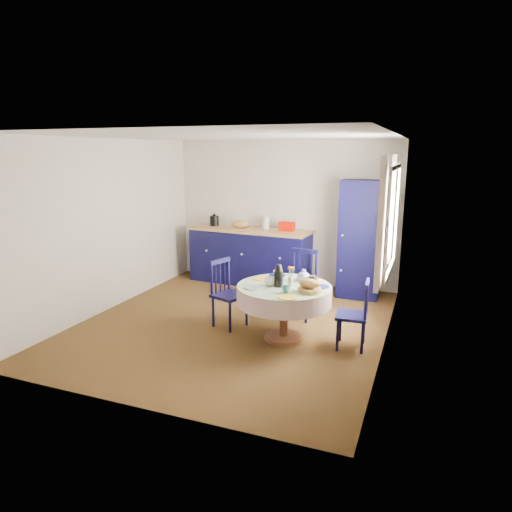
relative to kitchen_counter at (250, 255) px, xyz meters
The scene contains 17 objects.
floor 2.10m from the kitchen_counter, 74.44° to the right, with size 4.50×4.50×0.00m, color black.
ceiling 2.85m from the kitchen_counter, 74.44° to the right, with size 4.50×4.50×0.00m, color white.
wall_back 0.97m from the kitchen_counter, 27.97° to the left, with size 4.00×0.02×2.50m, color silver.
wall_left 2.55m from the kitchen_counter, 126.57° to the right, with size 0.02×4.50×2.50m, color silver.
wall_right 3.30m from the kitchen_counter, 37.60° to the right, with size 0.02×4.50×2.50m, color silver.
window 3.17m from the kitchen_counter, 33.60° to the right, with size 0.10×1.74×1.45m.
kitchen_counter is the anchor object (origin of this frame).
pantry_cabinet 2.00m from the kitchen_counter, ahead, with size 0.66×0.49×1.88m.
dining_table 2.61m from the kitchen_counter, 58.63° to the right, with size 1.17×1.17×0.98m.
chair_left 2.10m from the kitchen_counter, 76.36° to the right, with size 0.50×0.51×0.91m.
chair_far 1.89m from the kitchen_counter, 45.80° to the right, with size 0.47×0.46×0.96m.
chair_right 3.09m from the kitchen_counter, 44.30° to the right, with size 0.39×0.40×0.84m.
mug_a 2.59m from the kitchen_counter, 62.66° to the right, with size 0.14×0.14×0.11m, color silver.
mug_b 2.90m from the kitchen_counter, 59.94° to the right, with size 0.09×0.09×0.09m, color #2E6B76.
mug_c 2.59m from the kitchen_counter, 50.29° to the right, with size 0.11×0.11×0.09m, color black.
mug_d 2.24m from the kitchen_counter, 58.97° to the right, with size 0.10×0.10×0.09m, color silver.
cobalt_bowl 2.31m from the kitchen_counter, 59.43° to the right, with size 0.22×0.22×0.05m, color navy.
Camera 1 is at (2.41, -5.40, 2.32)m, focal length 32.00 mm.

